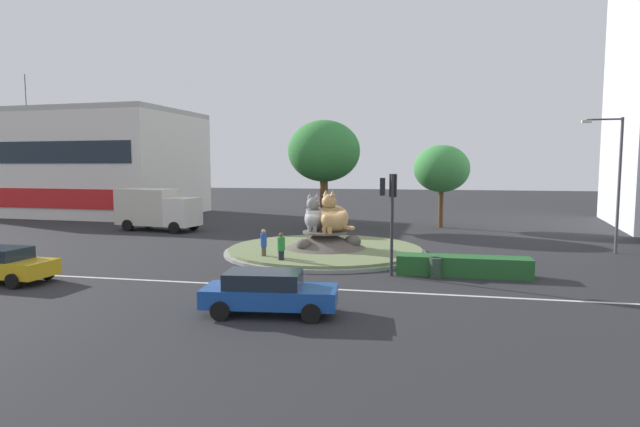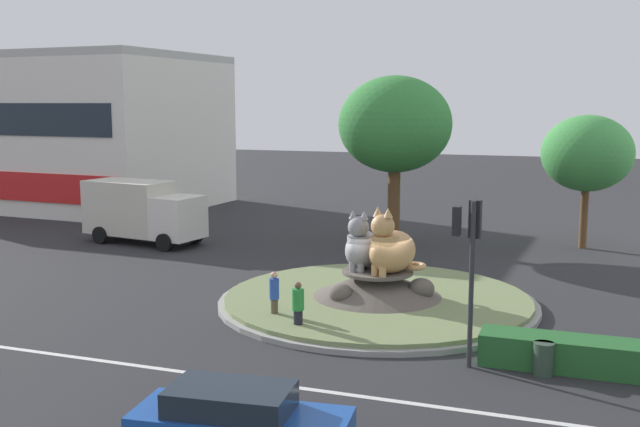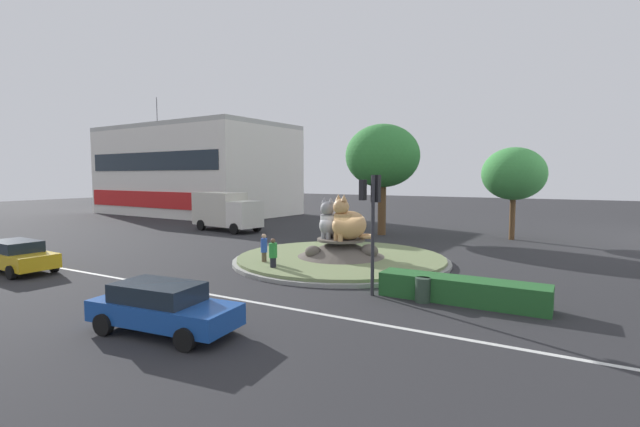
% 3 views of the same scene
% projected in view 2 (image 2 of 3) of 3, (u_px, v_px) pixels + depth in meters
% --- Properties ---
extents(ground_plane, '(160.00, 160.00, 0.00)m').
position_uv_depth(ground_plane, '(377.00, 304.00, 27.23)').
color(ground_plane, '#28282B').
extents(lane_centreline, '(112.00, 0.20, 0.01)m').
position_uv_depth(lane_centreline, '(290.00, 387.00, 19.35)').
color(lane_centreline, silver).
rests_on(lane_centreline, ground).
extents(roundabout_island, '(11.57, 11.57, 1.28)m').
position_uv_depth(roundabout_island, '(377.00, 294.00, 27.18)').
color(roundabout_island, gray).
rests_on(roundabout_island, ground).
extents(cat_statue_grey, '(1.49, 2.25, 2.21)m').
position_uv_depth(cat_statue_grey, '(362.00, 247.00, 27.15)').
color(cat_statue_grey, gray).
rests_on(cat_statue_grey, roundabout_island).
extents(cat_statue_calico, '(2.27, 2.45, 2.41)m').
position_uv_depth(cat_statue_calico, '(391.00, 249.00, 26.45)').
color(cat_statue_calico, tan).
rests_on(cat_statue_calico, roundabout_island).
extents(traffic_light_mast, '(0.75, 0.50, 4.67)m').
position_uv_depth(traffic_light_mast, '(470.00, 245.00, 20.42)').
color(traffic_light_mast, '#2D2D33').
rests_on(traffic_light_mast, ground).
extents(shophouse_block, '(23.95, 14.49, 14.40)m').
position_uv_depth(shophouse_block, '(51.00, 130.00, 54.15)').
color(shophouse_block, silver).
rests_on(shophouse_block, ground).
extents(clipped_hedge_strip, '(6.00, 1.20, 0.90)m').
position_uv_depth(clipped_hedge_strip, '(592.00, 356.00, 20.33)').
color(clipped_hedge_strip, '#235B28').
rests_on(clipped_hedge_strip, ground).
extents(broadleaf_tree_behind_island, '(4.47, 4.47, 6.70)m').
position_uv_depth(broadleaf_tree_behind_island, '(587.00, 154.00, 37.05)').
color(broadleaf_tree_behind_island, brown).
rests_on(broadleaf_tree_behind_island, ground).
extents(second_tree_near_tower, '(5.78, 5.78, 8.66)m').
position_uv_depth(second_tree_near_tower, '(395.00, 125.00, 37.93)').
color(second_tree_near_tower, brown).
rests_on(second_tree_near_tower, ground).
extents(pedestrian_green_shirt, '(0.39, 0.39, 1.70)m').
position_uv_depth(pedestrian_green_shirt, '(298.00, 307.00, 23.65)').
color(pedestrian_green_shirt, black).
rests_on(pedestrian_green_shirt, ground).
extents(pedestrian_blue_shirt, '(0.33, 0.33, 1.74)m').
position_uv_depth(pedestrian_blue_shirt, '(274.00, 295.00, 24.88)').
color(pedestrian_blue_shirt, brown).
rests_on(pedestrian_blue_shirt, ground).
extents(sedan_on_far_lane, '(4.69, 2.33, 1.48)m').
position_uv_depth(sedan_on_far_lane, '(238.00, 420.00, 15.50)').
color(sedan_on_far_lane, '#19479E').
rests_on(sedan_on_far_lane, ground).
extents(delivery_box_truck, '(6.81, 3.48, 3.24)m').
position_uv_depth(delivery_box_truck, '(142.00, 210.00, 38.88)').
color(delivery_box_truck, silver).
rests_on(delivery_box_truck, ground).
extents(litter_bin, '(0.56, 0.56, 0.90)m').
position_uv_depth(litter_bin, '(543.00, 359.00, 20.14)').
color(litter_bin, '#2D4233').
rests_on(litter_bin, ground).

